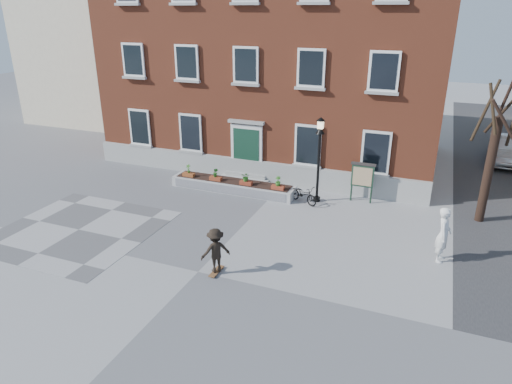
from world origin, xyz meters
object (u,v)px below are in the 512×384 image
at_px(bicycle, 303,194).
at_px(notice_board, 363,176).
at_px(skateboarder, 216,250).
at_px(parked_car, 506,149).
at_px(lamp_post, 319,148).
at_px(bystander, 443,235).

xyz_separation_m(bicycle, notice_board, (2.42, 1.10, 0.84)).
bearing_deg(bicycle, skateboarder, -161.54).
height_order(parked_car, notice_board, notice_board).
height_order(bicycle, parked_car, parked_car).
relative_size(lamp_post, notice_board, 2.10).
distance_m(bicycle, parked_car, 13.66).
relative_size(bicycle, lamp_post, 0.41).
distance_m(bicycle, notice_board, 2.79).
bearing_deg(lamp_post, bystander, -33.63).
xyz_separation_m(lamp_post, skateboarder, (-1.52, -7.30, -1.69)).
relative_size(bicycle, notice_board, 0.86).
bearing_deg(notice_board, lamp_post, -160.65).
relative_size(bicycle, parked_car, 0.35).
distance_m(bystander, skateboarder, 7.87).
bearing_deg(bystander, skateboarder, 122.55).
height_order(parked_car, lamp_post, lamp_post).
bearing_deg(bicycle, lamp_post, -23.75).
height_order(notice_board, skateboarder, notice_board).
bearing_deg(parked_car, skateboarder, -119.00).
height_order(bicycle, notice_board, notice_board).
xyz_separation_m(bicycle, skateboarder, (-1.00, -6.87, 0.43)).
xyz_separation_m(bicycle, bystander, (5.95, -3.17, 0.59)).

